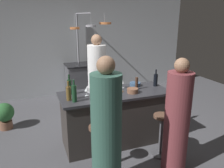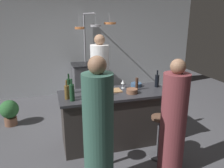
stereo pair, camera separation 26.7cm
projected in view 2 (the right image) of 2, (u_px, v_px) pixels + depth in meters
The scene contains 24 objects.
ground_plane at pixel (114, 141), 3.93m from camera, with size 9.00×9.00×0.00m, color #4C4C51.
back_wall at pixel (84, 46), 6.17m from camera, with size 6.40×0.16×2.60m, color #B2B7BC.
kitchen_island at pixel (115, 117), 3.80m from camera, with size 1.80×0.72×0.90m.
stove_range at pixel (88, 80), 6.05m from camera, with size 0.80×0.64×0.89m.
chef at pixel (100, 81), 4.58m from camera, with size 0.37×0.37×1.76m.
bar_stool_left at pixel (94, 145), 3.12m from camera, with size 0.28×0.28×0.68m.
guest_left at pixel (98, 133), 2.63m from camera, with size 0.36×0.36×1.70m.
bar_stool_right at pixel (159, 135), 3.39m from camera, with size 0.28×0.28×0.68m.
guest_right at pixel (173, 123), 2.96m from camera, with size 0.34×0.34×1.60m.
overhead_pot_rack at pixel (92, 35), 5.26m from camera, with size 0.88×1.37×2.17m.
potted_plant at pixel (9, 111), 4.43m from camera, with size 0.36×0.36×0.52m.
cutting_board at pixel (111, 91), 3.72m from camera, with size 0.32×0.22×0.02m, color #997047.
pepper_mill at pixel (137, 84), 3.76m from camera, with size 0.05×0.05×0.21m, color #382319.
wine_bottle_green at pixel (72, 92), 3.27m from camera, with size 0.07×0.07×0.33m.
wine_bottle_white at pixel (98, 90), 3.41m from camera, with size 0.07×0.07×0.31m.
wine_bottle_amber at pixel (67, 92), 3.35m from camera, with size 0.07×0.07×0.29m.
wine_bottle_dark at pixel (157, 81), 3.92m from camera, with size 0.07×0.07×0.30m.
wine_bottle_red at pixel (69, 86), 3.58m from camera, with size 0.07×0.07×0.33m.
wine_glass_by_chef at pixel (85, 89), 3.51m from camera, with size 0.07×0.07×0.15m.
wine_glass_near_right_guest at pixel (123, 82), 3.85m from camera, with size 0.07×0.07×0.15m.
wine_glass_near_left_guest at pixel (95, 89), 3.52m from camera, with size 0.07×0.07×0.15m.
mixing_bowl_steel at pixel (91, 89), 3.72m from camera, with size 0.17×0.17×0.08m, color #B7B7BC.
mixing_bowl_wooden at pixel (132, 91), 3.62m from camera, with size 0.18×0.18×0.07m, color brown.
mixing_bowl_blue at pixel (136, 85), 3.97m from camera, with size 0.19×0.19×0.06m, color #334C6B.
Camera 2 is at (-1.03, -3.31, 2.10)m, focal length 36.08 mm.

